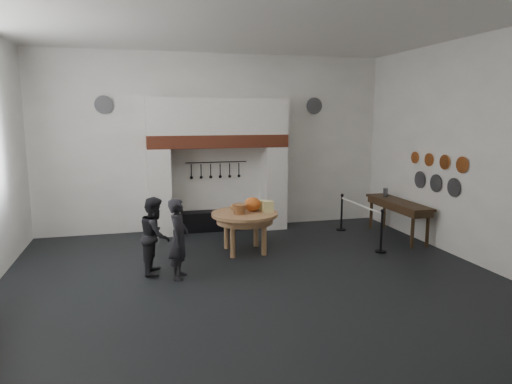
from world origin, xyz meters
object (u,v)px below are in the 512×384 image
object	(u,v)px
side_table	(398,202)
barrier_post_far	(342,213)
iron_range	(218,220)
work_table	(245,214)
visitor_near	(179,239)
visitor_far	(155,235)
barrier_post_near	(382,232)

from	to	relation	value
side_table	barrier_post_far	world-z (taller)	same
iron_range	barrier_post_far	xyz separation A→B (m)	(3.08, -0.85, 0.20)
work_table	barrier_post_far	distance (m)	3.13
side_table	barrier_post_far	distance (m)	1.47
visitor_near	barrier_post_far	size ratio (longest dim) A/B	1.65
visitor_far	barrier_post_near	world-z (taller)	visitor_far
iron_range	barrier_post_far	world-z (taller)	barrier_post_far
visitor_near	side_table	xyz separation A→B (m)	(5.42, 1.51, 0.13)
barrier_post_far	work_table	bearing A→B (deg)	-157.15
iron_range	visitor_near	bearing A→B (deg)	-111.50
visitor_near	visitor_far	size ratio (longest dim) A/B	1.02
visitor_near	side_table	size ratio (longest dim) A/B	0.68
iron_range	visitor_far	xyz separation A→B (m)	(-1.72, -2.94, 0.48)
side_table	barrier_post_near	xyz separation A→B (m)	(-1.02, -1.03, -0.42)
visitor_far	barrier_post_far	xyz separation A→B (m)	(4.80, 2.09, -0.28)
visitor_near	barrier_post_far	distance (m)	5.06
visitor_near	barrier_post_near	distance (m)	4.43
side_table	barrier_post_near	size ratio (longest dim) A/B	2.44
work_table	visitor_near	world-z (taller)	visitor_near
iron_range	work_table	size ratio (longest dim) A/B	1.32
iron_range	visitor_near	xyz separation A→B (m)	(-1.32, -3.34, 0.49)
visitor_far	barrier_post_near	xyz separation A→B (m)	(4.80, 0.09, -0.28)
iron_range	side_table	distance (m)	4.53
iron_range	side_table	xyz separation A→B (m)	(4.10, -1.82, 0.62)
barrier_post_near	side_table	bearing A→B (deg)	45.23
work_table	visitor_near	bearing A→B (deg)	-140.14
visitor_near	barrier_post_far	bearing A→B (deg)	-42.74
visitor_far	side_table	size ratio (longest dim) A/B	0.66
barrier_post_near	visitor_near	bearing A→B (deg)	-173.67
side_table	visitor_near	bearing A→B (deg)	-164.38
visitor_far	iron_range	bearing A→B (deg)	-20.71
visitor_near	visitor_far	distance (m)	0.57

